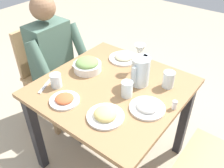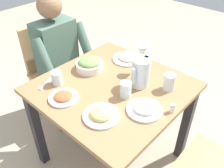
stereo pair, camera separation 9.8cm
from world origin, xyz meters
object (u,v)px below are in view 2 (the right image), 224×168
object	(u,v)px
salt_shaker	(172,108)
salad_bowl	(90,64)
chair_near	(52,67)
plate_rice_curry	(63,97)
wine_glass	(142,53)
water_pitcher	(141,72)
diner_near	(64,61)
water_glass_near_left	(57,78)
plate_fries	(101,114)
dining_table	(112,101)
plate_beans	(127,58)
plate_yoghurt	(144,109)
water_glass_by_pitcher	(169,82)
water_glass_far_right	(126,90)

from	to	relation	value
salt_shaker	salad_bowl	bearing A→B (deg)	-89.48
chair_near	plate_rice_curry	distance (m)	0.81
plate_rice_curry	wine_glass	world-z (taller)	wine_glass
water_pitcher	salad_bowl	xyz separation A→B (m)	(0.09, -0.38, -0.05)
wine_glass	diner_near	bearing A→B (deg)	-72.81
water_glass_near_left	water_pitcher	bearing A→B (deg)	131.19
plate_fries	salt_shaker	size ratio (longest dim) A/B	3.87
dining_table	diner_near	distance (m)	0.61
diner_near	water_pitcher	size ratio (longest dim) A/B	6.25
plate_fries	plate_beans	world-z (taller)	plate_fries
salad_bowl	water_pitcher	bearing A→B (deg)	103.54
chair_near	salt_shaker	distance (m)	1.25
plate_yoghurt	water_glass_by_pitcher	xyz separation A→B (m)	(-0.27, -0.01, 0.04)
salad_bowl	plate_rice_curry	distance (m)	0.36
salt_shaker	diner_near	bearing A→B (deg)	-91.49
salt_shaker	plate_rice_curry	bearing A→B (deg)	-57.79
water_glass_by_pitcher	salad_bowl	bearing A→B (deg)	-71.95
water_glass_far_right	salt_shaker	distance (m)	0.29
water_glass_by_pitcher	water_glass_far_right	bearing A→B (deg)	-32.63
dining_table	salad_bowl	size ratio (longest dim) A/B	4.55
chair_near	water_pitcher	distance (m)	0.99
chair_near	plate_beans	world-z (taller)	chair_near
plate_beans	salt_shaker	world-z (taller)	salt_shaker
plate_yoghurt	water_glass_far_right	size ratio (longest dim) A/B	2.03
plate_rice_curry	plate_yoghurt	xyz separation A→B (m)	(-0.24, 0.42, 0.00)
plate_fries	diner_near	bearing A→B (deg)	-113.32
dining_table	salad_bowl	distance (m)	0.31
plate_yoghurt	wine_glass	world-z (taller)	wine_glass
dining_table	plate_beans	size ratio (longest dim) A/B	4.04
plate_fries	wine_glass	size ratio (longest dim) A/B	1.07
salad_bowl	water_glass_by_pitcher	size ratio (longest dim) A/B	1.81
chair_near	salad_bowl	xyz separation A→B (m)	(0.03, 0.56, 0.28)
water_glass_near_left	water_glass_far_right	size ratio (longest dim) A/B	0.88
dining_table	water_glass_far_right	bearing A→B (deg)	79.47
plate_rice_curry	water_glass_by_pitcher	size ratio (longest dim) A/B	1.66
diner_near	plate_rice_curry	distance (m)	0.61
plate_beans	diner_near	bearing A→B (deg)	-62.01
diner_near	plate_fries	size ratio (longest dim) A/B	5.68
salad_bowl	water_glass_near_left	bearing A→B (deg)	-6.19
diner_near	salad_bowl	world-z (taller)	diner_near
salad_bowl	water_glass_near_left	size ratio (longest dim) A/B	2.18
water_pitcher	plate_beans	size ratio (longest dim) A/B	0.86
salad_bowl	plate_yoghurt	size ratio (longest dim) A/B	0.95
water_pitcher	plate_beans	distance (m)	0.33
plate_beans	chair_near	bearing A→B (deg)	-69.74
water_glass_far_right	plate_yoghurt	bearing A→B (deg)	80.42
plate_yoghurt	wine_glass	size ratio (longest dim) A/B	1.06
water_glass_by_pitcher	diner_near	bearing A→B (deg)	-80.89
salad_bowl	plate_beans	world-z (taller)	salad_bowl
plate_rice_curry	chair_near	bearing A→B (deg)	-118.50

